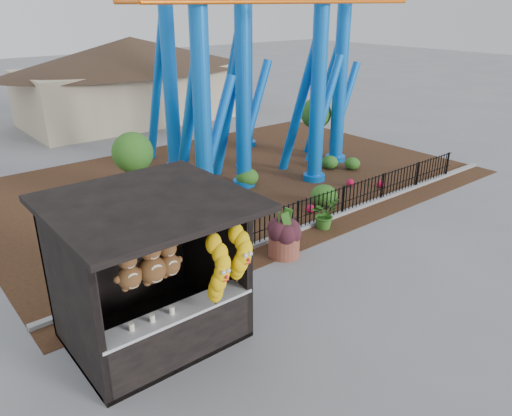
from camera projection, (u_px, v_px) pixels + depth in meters
ground at (299, 309)px, 11.26m from camera, size 120.00×120.00×0.00m
mulch_bed at (231, 180)px, 19.32m from camera, size 18.00×12.00×0.02m
curb at (325, 220)px, 15.71m from camera, size 18.00×0.18×0.12m
prize_booth at (156, 277)px, 9.59m from camera, size 3.50×3.40×3.12m
picket_fence at (346, 200)px, 16.07m from camera, size 12.20×0.06×1.00m
roller_coaster at (250, 0)px, 17.65m from camera, size 11.00×6.37×10.82m
terracotta_planter at (284, 245)px, 13.52m from camera, size 0.95×0.95×0.62m
planter_foliage at (285, 224)px, 13.27m from camera, size 0.70×0.70×0.64m
potted_plant at (324, 214)px, 15.11m from camera, size 1.00×0.93×0.92m
landscaping at (300, 183)px, 18.06m from camera, size 8.20×4.03×0.72m
pavilion at (132, 65)px, 27.91m from camera, size 15.00×15.00×4.80m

